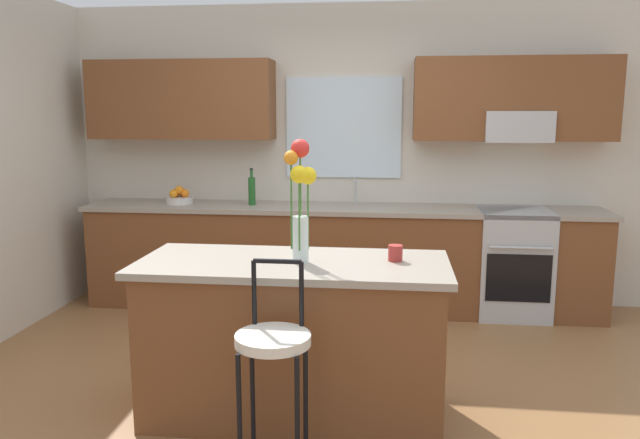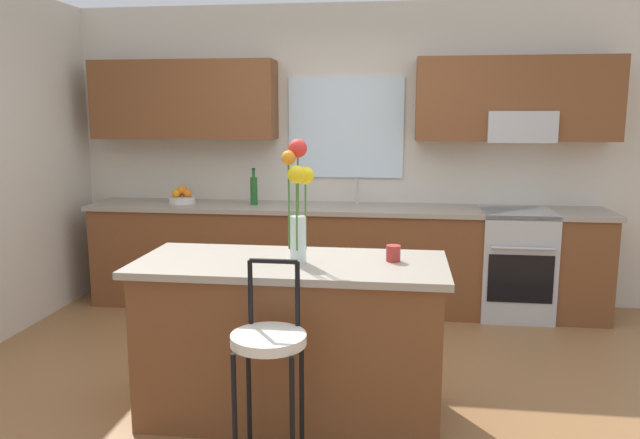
# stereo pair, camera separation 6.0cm
# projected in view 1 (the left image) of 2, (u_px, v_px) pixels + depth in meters

# --- Properties ---
(ground_plane) EXTENTS (14.00, 14.00, 0.00)m
(ground_plane) POSITION_uv_depth(u_px,v_px,m) (317.00, 388.00, 3.93)
(ground_plane) COLOR olive
(back_wall_assembly) EXTENTS (5.60, 0.50, 2.70)m
(back_wall_assembly) POSITION_uv_depth(u_px,v_px,m) (347.00, 138.00, 5.61)
(back_wall_assembly) COLOR beige
(back_wall_assembly) RESTS_ON ground
(counter_run) EXTENTS (4.56, 0.64, 0.92)m
(counter_run) POSITION_uv_depth(u_px,v_px,m) (340.00, 257.00, 5.51)
(counter_run) COLOR brown
(counter_run) RESTS_ON ground
(sink_faucet) EXTENTS (0.02, 0.13, 0.23)m
(sink_faucet) POSITION_uv_depth(u_px,v_px,m) (355.00, 189.00, 5.54)
(sink_faucet) COLOR #B7BABC
(sink_faucet) RESTS_ON counter_run
(oven_range) EXTENTS (0.60, 0.64, 0.92)m
(oven_range) POSITION_uv_depth(u_px,v_px,m) (512.00, 263.00, 5.32)
(oven_range) COLOR #B7BABC
(oven_range) RESTS_ON ground
(kitchen_island) EXTENTS (1.74, 0.76, 0.92)m
(kitchen_island) POSITION_uv_depth(u_px,v_px,m) (294.00, 339.00, 3.52)
(kitchen_island) COLOR brown
(kitchen_island) RESTS_ON ground
(bar_stool_near) EXTENTS (0.36, 0.36, 1.04)m
(bar_stool_near) POSITION_uv_depth(u_px,v_px,m) (273.00, 349.00, 2.91)
(bar_stool_near) COLOR black
(bar_stool_near) RESTS_ON ground
(flower_vase) EXTENTS (0.17, 0.18, 0.68)m
(flower_vase) POSITION_uv_depth(u_px,v_px,m) (300.00, 194.00, 3.33)
(flower_vase) COLOR silver
(flower_vase) RESTS_ON kitchen_island
(mug_ceramic) EXTENTS (0.08, 0.08, 0.09)m
(mug_ceramic) POSITION_uv_depth(u_px,v_px,m) (395.00, 253.00, 3.43)
(mug_ceramic) COLOR #A52D28
(mug_ceramic) RESTS_ON kitchen_island
(fruit_bowl_oranges) EXTENTS (0.24, 0.24, 0.16)m
(fruit_bowl_oranges) POSITION_uv_depth(u_px,v_px,m) (179.00, 197.00, 5.60)
(fruit_bowl_oranges) COLOR silver
(fruit_bowl_oranges) RESTS_ON counter_run
(bottle_olive_oil) EXTENTS (0.06, 0.06, 0.33)m
(bottle_olive_oil) POSITION_uv_depth(u_px,v_px,m) (252.00, 190.00, 5.51)
(bottle_olive_oil) COLOR #1E5923
(bottle_olive_oil) RESTS_ON counter_run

